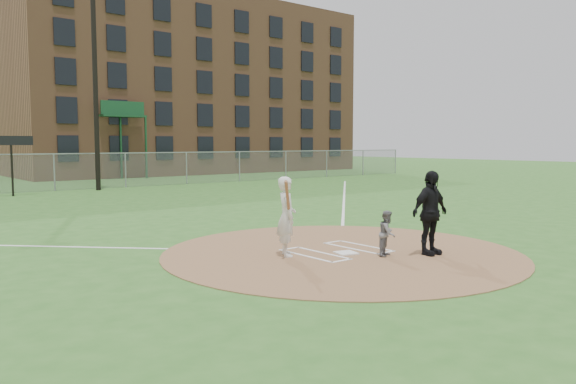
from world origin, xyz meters
TOP-DOWN VIEW (x-y plane):
  - ground at (0.00, 0.00)m, footprint 140.00×140.00m
  - dirt_circle at (0.00, 0.00)m, footprint 8.40×8.40m
  - home_plate at (-0.07, -0.23)m, footprint 0.56×0.56m
  - foul_line_first at (9.00, 9.00)m, footprint 17.04×17.04m
  - catcher at (0.47, -1.01)m, footprint 0.62×0.57m
  - umpire at (1.34, -1.51)m, footprint 1.14×0.49m
  - batters_boxes at (0.00, 0.15)m, footprint 2.08×1.88m
  - batter_at_plate at (-1.30, 0.44)m, footprint 0.88×1.03m
  - outfield_fence at (0.00, 22.00)m, footprint 56.08×0.08m
  - brick_warehouse at (16.00, 37.96)m, footprint 30.00×17.17m
  - light_pole at (2.00, 21.00)m, footprint 1.20×0.30m
  - scoreboard_sign at (-2.50, 20.20)m, footprint 2.00×0.10m

SIDE VIEW (x-z plane):
  - ground at x=0.00m, z-range 0.00..0.00m
  - foul_line_first at x=9.00m, z-range 0.00..0.01m
  - dirt_circle at x=0.00m, z-range 0.00..0.02m
  - batters_boxes at x=0.00m, z-range 0.02..0.03m
  - home_plate at x=-0.07m, z-range 0.02..0.05m
  - catcher at x=0.47m, z-range 0.02..1.06m
  - batter_at_plate at x=-1.30m, z-range 0.02..1.83m
  - umpire at x=1.34m, z-range 0.02..1.95m
  - outfield_fence at x=0.00m, z-range 0.00..2.03m
  - scoreboard_sign at x=-2.50m, z-range 0.92..3.85m
  - light_pole at x=2.00m, z-range 0.50..12.72m
  - brick_warehouse at x=16.00m, z-range 0.00..15.00m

